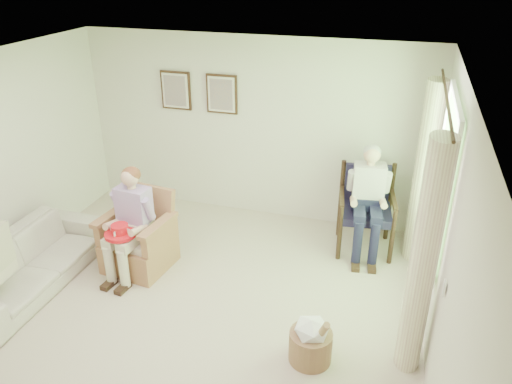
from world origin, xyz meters
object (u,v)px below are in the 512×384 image
person_dark (368,193)px  hatbox (311,340)px  red_hat (120,232)px  wood_armchair (367,205)px  wicker_armchair (140,243)px  person_wicker (131,216)px  sofa (30,263)px

person_dark → hatbox: bearing=-105.5°
red_hat → hatbox: size_ratio=0.60×
wood_armchair → person_dark: person_dark is taller
wicker_armchair → person_dark: (2.63, 1.12, 0.54)m
red_hat → person_wicker: bearing=81.6°
wood_armchair → red_hat: (-2.66, -1.63, 0.07)m
wicker_armchair → wood_armchair: bearing=33.0°
person_wicker → wood_armchair: bearing=35.2°
person_wicker → hatbox: 2.56m
hatbox → wicker_armchair: bearing=157.4°
wood_armchair → person_dark: size_ratio=0.76×
person_dark → hatbox: 2.21m
sofa → hatbox: (3.38, -0.23, -0.07)m
person_wicker → wicker_armchair: bearing=96.7°
person_dark → wicker_armchair: bearing=-165.0°
person_dark → red_hat: 3.04m
wicker_armchair → person_wicker: (-0.00, -0.13, 0.45)m
hatbox → person_wicker: bearing=160.1°
wicker_armchair → wood_armchair: size_ratio=0.90×
sofa → wicker_armchair: bearing=-54.0°
wood_armchair → hatbox: size_ratio=1.77×
person_wicker → red_hat: bearing=-91.7°
hatbox → person_dark: bearing=82.6°
sofa → hatbox: 3.39m
sofa → person_wicker: 1.28m
sofa → person_dark: bearing=-63.0°
person_dark → hatbox: (-0.27, -2.10, -0.61)m
person_wicker → hatbox: size_ratio=2.15×
sofa → person_wicker: person_wicker is taller
person_dark → red_hat: (-2.66, -1.46, -0.19)m
wicker_armchair → person_wicker: 0.47m
red_hat → sofa: bearing=-157.6°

